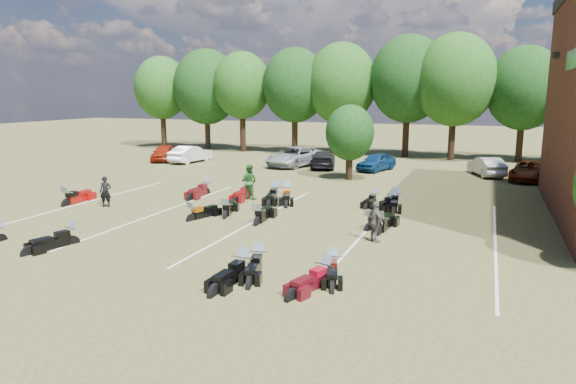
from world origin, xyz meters
The scene contains 34 objects.
ground centered at (0.00, 0.00, 0.00)m, with size 160.00×160.00×0.00m, color brown.
car_0 centered at (-19.03, 19.08, 0.68)m, with size 1.61×4.01×1.37m, color maroon.
car_1 centered at (-16.42, 19.06, 0.69)m, with size 1.47×4.21×1.39m, color silver.
car_2 centered at (-7.56, 20.06, 0.76)m, with size 2.52×5.48×1.52m, color gray.
car_3 centered at (-5.24, 20.08, 0.65)m, with size 1.83×4.51×1.31m, color black.
car_4 centered at (-1.10, 20.01, 0.66)m, with size 1.55×3.86×1.31m, color navy.
car_5 centered at (6.51, 20.40, 0.66)m, with size 1.40×4.01×1.32m, color #9E9E99.
car_6 centered at (9.16, 19.26, 0.64)m, with size 2.12×4.59×1.28m, color #561504.
car_7 centered at (11.77, 20.46, 0.72)m, with size 2.00×4.93×1.43m, color #37373C.
person_black centered at (-11.22, 2.75, 0.78)m, with size 0.57×0.37×1.56m, color black.
person_green centered at (-5.38, 7.20, 0.95)m, with size 0.92×0.72×1.90m, color #265E23.
person_grey centered at (2.67, 1.53, 0.79)m, with size 0.93×0.39×1.59m, color #57514A.
motorcycle_0 centered at (-8.02, -2.93, 0.00)m, with size 0.72×2.27×1.27m, color black, non-canonical shape.
motorcycle_1 centered at (-10.87, -3.65, 0.00)m, with size 0.64×2.02×1.13m, color black, non-canonical shape.
motorcycle_3 centered at (-0.22, -2.95, 0.00)m, with size 0.69×2.17×1.21m, color black, non-canonical shape.
motorcycle_4 centered at (-0.40, -3.75, 0.00)m, with size 0.73×2.28×1.27m, color black, non-canonical shape.
motorcycle_5 centered at (2.14, -2.47, 0.00)m, with size 0.65×2.05×1.14m, color black, non-canonical shape.
motorcycle_6 centered at (2.15, -3.39, 0.00)m, with size 0.69×2.18×1.22m, color #440910, non-canonical shape.
motorcycle_7 centered at (-13.34, 2.31, 0.00)m, with size 0.80×2.53×1.41m, color maroon, non-canonical shape.
motorcycle_8 centered at (-5.72, 1.91, 0.00)m, with size 0.70×2.18×1.22m, color black, non-canonical shape.
motorcycle_9 centered at (-2.67, 2.33, 0.00)m, with size 0.76×2.39×1.33m, color black, non-canonical shape.
motorcycle_10 centered at (-4.56, 2.94, 0.00)m, with size 0.74×2.32×1.29m, color black, non-canonical shape.
motorcycle_12 centered at (2.09, 3.18, 0.00)m, with size 0.71×2.22×1.24m, color black, non-canonical shape.
motorcycle_13 centered at (2.60, 2.74, 0.00)m, with size 0.79×2.47×1.38m, color black, non-canonical shape.
motorcycle_14 centered at (-8.25, 7.53, 0.00)m, with size 0.79×2.47×1.38m, color #4F0B0F, non-canonical shape.
motorcycle_15 centered at (-5.67, 7.59, 0.00)m, with size 0.77×2.42×1.35m, color maroon, non-canonical shape.
motorcycle_16 centered at (-4.02, 7.55, 0.00)m, with size 0.80×2.51×1.40m, color black, non-canonical shape.
motorcycle_17 centered at (-3.40, 7.74, 0.00)m, with size 0.79×2.48×1.38m, color black, non-canonical shape.
motorcycle_18 centered at (1.18, 8.45, 0.00)m, with size 0.63×1.99×1.11m, color black, non-canonical shape.
motorcycle_19 centered at (2.24, 7.83, 0.00)m, with size 0.75×2.34×1.31m, color black, non-canonical shape.
motorcycle_20 centered at (2.30, 8.22, 0.00)m, with size 0.77×2.43×1.35m, color black, non-canonical shape.
tree_line centered at (-1.00, 29.00, 6.31)m, with size 56.00×6.00×9.79m.
young_tree_midfield centered at (-2.00, 15.50, 3.09)m, with size 3.20×3.20×4.70m.
parking_lines centered at (-3.00, 3.00, 0.01)m, with size 20.10×14.00×0.01m.
Camera 1 is at (6.45, -17.43, 5.62)m, focal length 32.00 mm.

